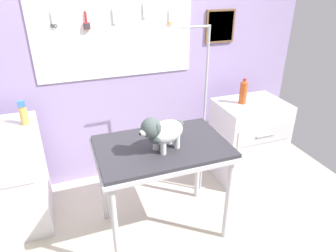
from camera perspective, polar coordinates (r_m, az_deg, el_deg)
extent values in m
cube|color=#9A87B7|center=(3.05, -9.64, 10.12)|extent=(4.00, 0.06, 2.30)
cube|color=white|center=(2.94, -9.78, 16.16)|extent=(1.47, 0.02, 0.75)
cylinder|color=gray|center=(2.85, -21.11, 20.00)|extent=(0.01, 0.02, 0.01)
cube|color=silver|center=(2.85, -21.00, 18.57)|extent=(0.01, 0.00, 0.11)
cube|color=silver|center=(2.85, -20.74, 18.61)|extent=(0.01, 0.00, 0.11)
torus|color=black|center=(2.86, -20.89, 17.12)|extent=(0.03, 0.01, 0.03)
torus|color=black|center=(2.86, -20.36, 17.20)|extent=(0.03, 0.01, 0.03)
cylinder|color=gray|center=(2.87, -15.33, 20.23)|extent=(0.01, 0.02, 0.01)
cylinder|color=red|center=(2.86, -15.17, 19.13)|extent=(0.02, 0.02, 0.09)
cube|color=red|center=(2.87, -14.99, 17.70)|extent=(0.06, 0.02, 0.06)
cube|color=#333338|center=(2.86, -14.96, 17.66)|extent=(0.05, 0.01, 0.05)
cylinder|color=gray|center=(2.90, -10.21, 21.16)|extent=(0.01, 0.02, 0.01)
cube|color=silver|center=(2.90, -10.04, 19.68)|extent=(0.03, 0.01, 0.13)
cylinder|color=gray|center=(2.96, -4.47, 22.30)|extent=(0.01, 0.02, 0.01)
cube|color=silver|center=(2.96, -4.36, 20.84)|extent=(0.03, 0.01, 0.13)
cylinder|color=gray|center=(3.04, 0.33, 21.40)|extent=(0.01, 0.02, 0.01)
cube|color=silver|center=(3.04, 0.28, 20.07)|extent=(0.01, 0.00, 0.11)
cube|color=silver|center=(3.04, 0.51, 20.08)|extent=(0.01, 0.00, 0.11)
torus|color=orange|center=(3.04, 0.15, 18.70)|extent=(0.03, 0.01, 0.03)
torus|color=orange|center=(3.05, 0.63, 18.72)|extent=(0.03, 0.01, 0.03)
cube|color=brown|center=(3.30, 9.78, 17.97)|extent=(0.32, 0.02, 0.33)
cube|color=#A27D50|center=(3.29, 9.83, 17.96)|extent=(0.28, 0.01, 0.29)
cylinder|color=#B7B7BC|center=(2.29, -9.87, -18.60)|extent=(0.04, 0.04, 0.77)
cylinder|color=#B7B7BC|center=(2.53, 11.12, -13.55)|extent=(0.04, 0.04, 0.77)
cylinder|color=#B7B7BC|center=(2.72, -12.18, -10.49)|extent=(0.04, 0.04, 0.77)
cylinder|color=#B7B7BC|center=(2.92, 5.61, -7.00)|extent=(0.04, 0.04, 0.77)
cube|color=#B7B7BC|center=(2.34, -1.09, -4.48)|extent=(1.02, 0.68, 0.03)
cube|color=#312F36|center=(2.32, -1.10, -3.81)|extent=(0.99, 0.66, 0.03)
cylinder|color=#B7B7BC|center=(3.23, 6.01, -11.61)|extent=(0.11, 0.11, 0.01)
cylinder|color=#B7B7BC|center=(2.80, 6.79, 1.56)|extent=(0.02, 0.02, 1.64)
cylinder|color=#B7B7BC|center=(2.52, 5.25, 18.06)|extent=(0.24, 0.02, 0.02)
cylinder|color=silver|center=(2.18, -0.88, -4.17)|extent=(0.04, 0.04, 0.10)
cylinder|color=silver|center=(2.24, -2.32, -3.31)|extent=(0.04, 0.04, 0.10)
cylinder|color=silver|center=(2.26, 1.72, -3.01)|extent=(0.04, 0.04, 0.10)
cylinder|color=silver|center=(2.31, 0.26, -2.21)|extent=(0.04, 0.04, 0.10)
ellipsoid|color=silver|center=(2.20, -0.39, -1.10)|extent=(0.33, 0.27, 0.16)
ellipsoid|color=#45524F|center=(2.14, -2.43, -2.12)|extent=(0.14, 0.16, 0.09)
sphere|color=#45524F|center=(2.09, -3.24, -0.38)|extent=(0.14, 0.14, 0.14)
ellipsoid|color=silver|center=(2.06, -4.56, -1.25)|extent=(0.08, 0.07, 0.05)
sphere|color=black|center=(2.04, -5.20, -1.50)|extent=(0.02, 0.02, 0.02)
ellipsoid|color=#45524F|center=(2.05, -1.87, -0.58)|extent=(0.05, 0.05, 0.08)
ellipsoid|color=#45524F|center=(2.13, -3.96, 0.56)|extent=(0.05, 0.05, 0.08)
sphere|color=#45524F|center=(2.27, 2.22, 0.41)|extent=(0.06, 0.06, 0.06)
cube|color=silver|center=(3.34, 14.65, -2.48)|extent=(0.68, 0.52, 0.84)
cube|color=silver|center=(3.07, 17.72, -1.68)|extent=(0.60, 0.01, 0.17)
cylinder|color=#99999E|center=(3.07, 17.81, -1.75)|extent=(0.20, 0.02, 0.02)
cylinder|color=gold|center=(2.63, -25.39, 1.61)|extent=(0.06, 0.06, 0.13)
cylinder|color=gold|center=(2.60, -25.72, 3.12)|extent=(0.03, 0.03, 0.02)
cube|color=#3C71B4|center=(2.59, -25.86, 3.78)|extent=(0.06, 0.03, 0.04)
cylinder|color=#B74C1D|center=(3.09, 13.93, 6.03)|extent=(0.07, 0.07, 0.22)
cone|color=#B74C1D|center=(3.05, 14.17, 8.09)|extent=(0.07, 0.07, 0.02)
cylinder|color=red|center=(3.04, 14.21, 8.46)|extent=(0.03, 0.03, 0.02)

